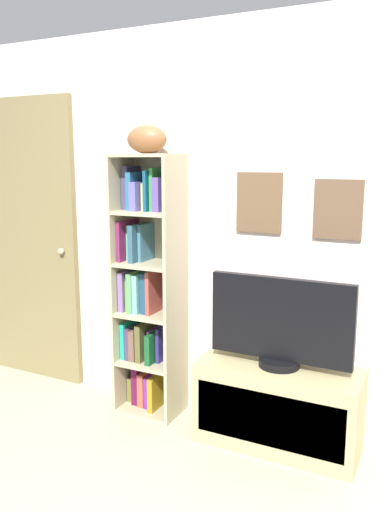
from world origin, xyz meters
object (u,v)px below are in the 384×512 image
bookshelf (147,290)px  television (280,323)px  football (147,139)px  door (32,242)px  tv_stand (278,406)px

bookshelf → television: (0.86, -0.07, -0.06)m
football → television: football is taller
television → door: bearing=175.1°
bookshelf → tv_stand: 1.01m
bookshelf → television: size_ratio=2.06×
bookshelf → football: (0.03, -0.03, 0.90)m
bookshelf → door: 1.02m
football → television: size_ratio=0.32×
television → tv_stand: bearing=-90.0°
door → television: bearing=-4.9°
tv_stand → door: door is taller
television → door: (-1.85, 0.16, 0.28)m
football → television: 1.27m
bookshelf → door: bearing=174.9°
football → bookshelf: bearing=135.8°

